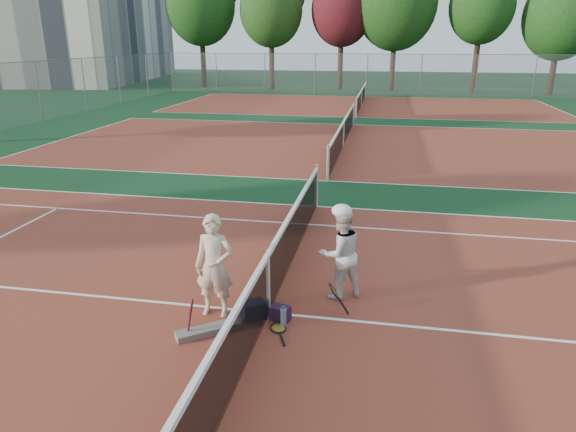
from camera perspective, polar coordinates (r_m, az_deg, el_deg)
The scene contains 24 objects.
ground at distance 8.15m, azimuth -2.18°, elevation -10.72°, with size 130.00×130.00×0.00m, color #0E3318.
court_main at distance 8.15m, azimuth -2.18°, elevation -10.70°, with size 23.77×10.97×0.01m, color maroon.
court_far_a at distance 20.85m, azimuth 6.14°, elevation 7.76°, with size 23.77×10.97×0.01m, color maroon.
court_far_b at distance 34.17m, azimuth 8.13°, elevation 12.07°, with size 23.77×10.97×0.01m, color maroon.
net_main at distance 7.91m, azimuth -2.22°, elevation -7.51°, with size 0.10×10.98×1.02m, color black, non-canonical shape.
net_far_a at distance 20.75m, azimuth 6.19°, elevation 9.14°, with size 0.10×10.98×1.02m, color black, non-canonical shape.
net_far_b at distance 34.11m, azimuth 8.17°, elevation 12.92°, with size 0.10×10.98×1.02m, color black, non-canonical shape.
fence_back at distance 41.00m, azimuth 8.77°, elevation 15.28°, with size 32.00×0.06×3.00m, color slate, non-canonical shape.
apartment_block at distance 58.98m, azimuth -20.91°, elevation 21.26°, with size 10.00×22.00×15.00m, color beige.
player_a at distance 7.84m, azimuth -8.19°, elevation -5.53°, with size 0.59×0.39×1.62m, color beige.
player_b at distance 8.35m, azimuth 5.83°, elevation -4.16°, with size 0.75×0.58×1.54m, color silver.
racket_red at distance 7.54m, azimuth -10.62°, elevation -11.12°, with size 0.14×0.27×0.60m, color maroon, non-canonical shape.
racket_black_held at distance 8.00m, azimuth 5.06°, elevation -9.21°, with size 0.33×0.27×0.53m, color black, non-canonical shape.
racket_spare at distance 7.73m, azimuth -1.09°, elevation -12.35°, with size 0.60×0.27×0.03m, color black, non-canonical shape.
sports_bag_navy at distance 7.96m, azimuth -3.87°, elevation -10.39°, with size 0.35×0.24×0.28m, color black.
sports_bag_purple at distance 7.90m, azimuth -0.86°, elevation -10.79°, with size 0.29×0.20×0.23m, color black.
net_cover_canvas at distance 7.71m, azimuth -8.83°, elevation -12.42°, with size 0.95×0.22×0.10m, color #65605B.
water_bottle at distance 7.72m, azimuth -0.52°, elevation -11.25°, with size 0.09×0.09×0.30m, color silver.
tree_back_0 at distance 47.63m, azimuth -9.71°, elevation 22.12°, with size 5.88×5.88×10.20m.
tree_back_1 at distance 45.68m, azimuth -1.88°, elevation 21.88°, with size 5.20×5.20×9.32m.
tree_back_maroon at distance 45.03m, azimuth 6.01°, elevation 21.75°, with size 4.99×4.99×9.14m.
tree_back_3 at distance 44.77m, azimuth 11.96°, elevation 22.17°, with size 6.43×6.43×10.49m.
tree_back_4 at distance 44.65m, azimuth 20.74°, elevation 20.94°, with size 4.90×4.90×9.24m.
tree_back_5 at distance 45.39m, azimuth 28.11°, elevation 18.91°, with size 5.46×5.46×8.75m.
Camera 1 is at (1.62, -6.89, 4.04)m, focal length 32.00 mm.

